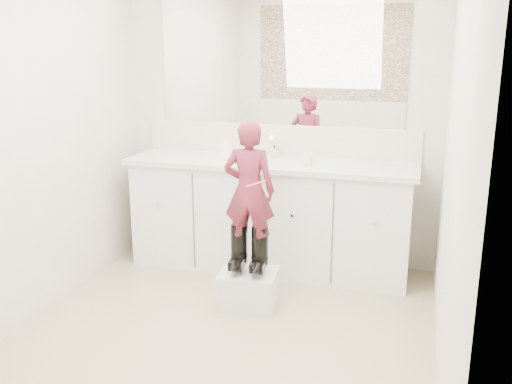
% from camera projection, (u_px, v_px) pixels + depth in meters
% --- Properties ---
extents(floor, '(3.00, 3.00, 0.00)m').
position_uv_depth(floor, '(219.00, 338.00, 3.57)').
color(floor, '#978662').
rests_on(floor, ground).
extents(wall_back, '(2.60, 0.00, 2.60)m').
position_uv_depth(wall_back, '(279.00, 117.00, 4.65)').
color(wall_back, beige).
rests_on(wall_back, floor).
extents(wall_front, '(2.60, 0.00, 2.60)m').
position_uv_depth(wall_front, '(57.00, 230.00, 1.87)').
color(wall_front, beige).
rests_on(wall_front, floor).
extents(wall_left, '(0.00, 3.00, 3.00)m').
position_uv_depth(wall_left, '(23.00, 139.00, 3.61)').
color(wall_left, beige).
rests_on(wall_left, floor).
extents(wall_right, '(0.00, 3.00, 3.00)m').
position_uv_depth(wall_right, '(455.00, 163.00, 2.91)').
color(wall_right, beige).
rests_on(wall_right, floor).
extents(vanity_cabinet, '(2.20, 0.55, 0.85)m').
position_uv_depth(vanity_cabinet, '(270.00, 217.00, 4.60)').
color(vanity_cabinet, silver).
rests_on(vanity_cabinet, floor).
extents(countertop, '(2.28, 0.58, 0.04)m').
position_uv_depth(countertop, '(270.00, 164.00, 4.47)').
color(countertop, beige).
rests_on(countertop, vanity_cabinet).
extents(backsplash, '(2.28, 0.03, 0.25)m').
position_uv_depth(backsplash, '(279.00, 140.00, 4.69)').
color(backsplash, beige).
rests_on(backsplash, countertop).
extents(mirror, '(2.00, 0.02, 1.00)m').
position_uv_depth(mirror, '(279.00, 62.00, 4.53)').
color(mirror, white).
rests_on(mirror, wall_back).
extents(dot_panel, '(2.00, 0.01, 1.20)m').
position_uv_depth(dot_panel, '(46.00, 91.00, 1.76)').
color(dot_panel, '#472819').
rests_on(dot_panel, wall_front).
extents(faucet, '(0.08, 0.08, 0.10)m').
position_uv_depth(faucet, '(275.00, 151.00, 4.60)').
color(faucet, silver).
rests_on(faucet, countertop).
extents(cup, '(0.09, 0.09, 0.08)m').
position_uv_depth(cup, '(308.00, 159.00, 4.32)').
color(cup, '#F1E5C0').
rests_on(cup, countertop).
extents(soap_bottle, '(0.10, 0.10, 0.17)m').
position_uv_depth(soap_bottle, '(225.00, 147.00, 4.58)').
color(soap_bottle, white).
rests_on(soap_bottle, countertop).
extents(step_stool, '(0.42, 0.36, 0.25)m').
position_uv_depth(step_stool, '(249.00, 289.00, 3.98)').
color(step_stool, silver).
rests_on(step_stool, floor).
extents(boot_left, '(0.14, 0.23, 0.33)m').
position_uv_depth(boot_left, '(239.00, 248.00, 3.95)').
color(boot_left, black).
rests_on(boot_left, step_stool).
extents(boot_right, '(0.14, 0.23, 0.33)m').
position_uv_depth(boot_right, '(260.00, 250.00, 3.91)').
color(boot_right, black).
rests_on(boot_right, step_stool).
extents(toddler, '(0.36, 0.25, 0.95)m').
position_uv_depth(toddler, '(249.00, 191.00, 3.82)').
color(toddler, '#A73356').
rests_on(toddler, step_stool).
extents(toothbrush, '(0.14, 0.02, 0.06)m').
position_uv_depth(toothbrush, '(256.00, 184.00, 3.71)').
color(toothbrush, '#EA5B87').
rests_on(toothbrush, toddler).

